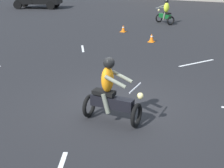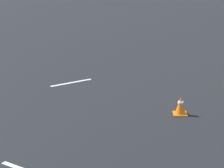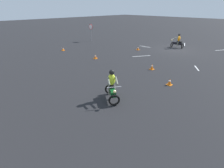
{
  "view_description": "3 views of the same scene",
  "coord_description": "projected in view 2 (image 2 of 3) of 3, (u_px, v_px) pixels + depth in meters",
  "views": [
    {
      "loc": [
        3.5,
        -7.17,
        3.64
      ],
      "look_at": [
        0.28,
        -0.94,
        1.0
      ],
      "focal_mm": 50.0,
      "sensor_mm": 36.0,
      "label": 1
    },
    {
      "loc": [
        7.55,
        6.51,
        3.73
      ],
      "look_at": [
        -1.43,
        6.27,
        0.9
      ],
      "focal_mm": 70.0,
      "sensor_mm": 36.0,
      "label": 2
    },
    {
      "loc": [
        -8.97,
        19.32,
        4.62
      ],
      "look_at": [
        -3.14,
        13.47,
        0.9
      ],
      "focal_mm": 28.0,
      "sensor_mm": 36.0,
      "label": 3
    }
  ],
  "objects": [
    {
      "name": "traffic_cone_near_right",
      "position": [
        180.0,
        106.0,
        10.1
      ],
      "size": [
        0.32,
        0.32,
        0.44
      ],
      "color": "orange",
      "rests_on": "ground"
    },
    {
      "name": "lane_stripe_nw",
      "position": [
        71.0,
        83.0,
        12.53
      ],
      "size": [
        0.82,
        1.13,
        0.01
      ],
      "primitive_type": "cube",
      "rotation": [
        0.0,
        0.0,
        3.75
      ],
      "color": "silver",
      "rests_on": "ground"
    }
  ]
}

